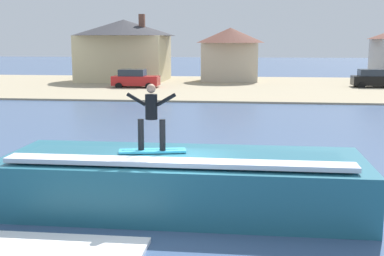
{
  "coord_description": "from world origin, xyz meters",
  "views": [
    {
      "loc": [
        2.06,
        -12.39,
        4.56
      ],
      "look_at": [
        0.24,
        3.01,
        1.89
      ],
      "focal_mm": 47.51,
      "sensor_mm": 36.0,
      "label": 1
    }
  ],
  "objects_px": {
    "car_near_shore": "(135,79)",
    "house_small_cottage": "(230,51)",
    "surfer": "(151,113)",
    "surfboard": "(152,151)",
    "house_with_chimney": "(124,47)",
    "wave_crest": "(183,181)",
    "car_far_shore": "(373,79)"
  },
  "relations": [
    {
      "from": "car_near_shore",
      "to": "surfer",
      "type": "bearing_deg",
      "value": -76.19
    },
    {
      "from": "surfer",
      "to": "car_far_shore",
      "type": "height_order",
      "value": "surfer"
    },
    {
      "from": "surfboard",
      "to": "house_small_cottage",
      "type": "distance_m",
      "value": 43.95
    },
    {
      "from": "wave_crest",
      "to": "car_far_shore",
      "type": "relative_size",
      "value": 2.4
    },
    {
      "from": "car_far_shore",
      "to": "house_with_chimney",
      "type": "bearing_deg",
      "value": 168.03
    },
    {
      "from": "surfboard",
      "to": "surfer",
      "type": "bearing_deg",
      "value": -95.94
    },
    {
      "from": "surfboard",
      "to": "car_near_shore",
      "type": "relative_size",
      "value": 0.41
    },
    {
      "from": "car_far_shore",
      "to": "wave_crest",
      "type": "bearing_deg",
      "value": -109.74
    },
    {
      "from": "car_near_shore",
      "to": "house_small_cottage",
      "type": "xyz_separation_m",
      "value": [
        8.71,
        9.09,
        2.51
      ]
    },
    {
      "from": "surfer",
      "to": "house_small_cottage",
      "type": "bearing_deg",
      "value": 89.82
    },
    {
      "from": "surfboard",
      "to": "house_with_chimney",
      "type": "xyz_separation_m",
      "value": [
        -11.68,
        43.06,
        2.23
      ]
    },
    {
      "from": "surfboard",
      "to": "car_near_shore",
      "type": "distance_m",
      "value": 35.87
    },
    {
      "from": "surfboard",
      "to": "car_far_shore",
      "type": "bearing_deg",
      "value": 69.35
    },
    {
      "from": "wave_crest",
      "to": "house_small_cottage",
      "type": "xyz_separation_m",
      "value": [
        -0.65,
        43.62,
        2.69
      ]
    },
    {
      "from": "car_near_shore",
      "to": "house_with_chimney",
      "type": "distance_m",
      "value": 9.29
    },
    {
      "from": "house_with_chimney",
      "to": "wave_crest",
      "type": "bearing_deg",
      "value": -73.75
    },
    {
      "from": "car_far_shore",
      "to": "house_small_cottage",
      "type": "height_order",
      "value": "house_small_cottage"
    },
    {
      "from": "surfer",
      "to": "house_small_cottage",
      "type": "relative_size",
      "value": 0.23
    },
    {
      "from": "surfboard",
      "to": "house_with_chimney",
      "type": "bearing_deg",
      "value": 105.18
    },
    {
      "from": "car_near_shore",
      "to": "car_far_shore",
      "type": "distance_m",
      "value": 22.91
    },
    {
      "from": "wave_crest",
      "to": "surfboard",
      "type": "xyz_separation_m",
      "value": [
        -0.78,
        -0.29,
        0.89
      ]
    },
    {
      "from": "wave_crest",
      "to": "car_near_shore",
      "type": "distance_m",
      "value": 35.78
    },
    {
      "from": "house_small_cottage",
      "to": "wave_crest",
      "type": "bearing_deg",
      "value": -89.15
    },
    {
      "from": "surfboard",
      "to": "house_small_cottage",
      "type": "height_order",
      "value": "house_small_cottage"
    },
    {
      "from": "house_small_cottage",
      "to": "surfer",
      "type": "bearing_deg",
      "value": -90.18
    },
    {
      "from": "surfer",
      "to": "car_far_shore",
      "type": "distance_m",
      "value": 40.24
    },
    {
      "from": "wave_crest",
      "to": "surfboard",
      "type": "relative_size",
      "value": 5.34
    },
    {
      "from": "surfer",
      "to": "car_near_shore",
      "type": "relative_size",
      "value": 0.4
    },
    {
      "from": "house_with_chimney",
      "to": "surfboard",
      "type": "bearing_deg",
      "value": -74.82
    },
    {
      "from": "wave_crest",
      "to": "surfboard",
      "type": "height_order",
      "value": "surfboard"
    },
    {
      "from": "car_near_shore",
      "to": "wave_crest",
      "type": "bearing_deg",
      "value": -74.83
    },
    {
      "from": "house_with_chimney",
      "to": "car_far_shore",
      "type": "bearing_deg",
      "value": -11.97
    }
  ]
}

